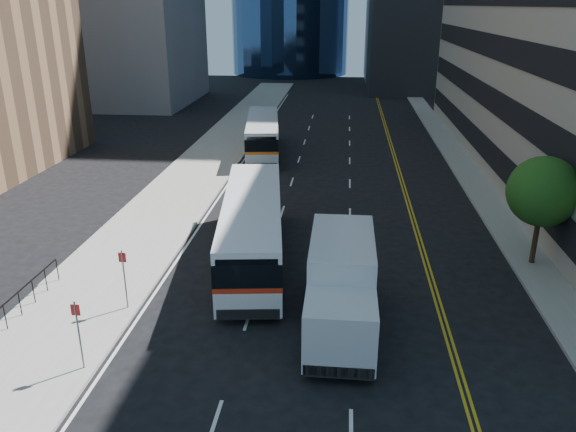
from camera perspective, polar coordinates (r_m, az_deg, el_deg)
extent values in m
plane|color=black|center=(20.54, 4.95, -13.55)|extent=(160.00, 160.00, 0.00)
cube|color=gray|center=(44.77, -7.99, 5.71)|extent=(5.00, 90.00, 0.15)
cube|color=gray|center=(44.45, 17.35, 4.85)|extent=(2.00, 90.00, 0.15)
cylinder|color=#332114|center=(28.49, 23.80, -2.30)|extent=(0.24, 0.24, 2.20)
sphere|color=#1D4A15|center=(27.71, 24.51, 2.28)|extent=(3.20, 3.20, 3.20)
cube|color=white|center=(26.77, -3.58, -2.72)|extent=(4.12, 12.26, 1.10)
cube|color=red|center=(26.52, -3.61, -1.43)|extent=(4.14, 12.29, 0.22)
cube|color=black|center=(26.32, -3.64, -0.32)|extent=(4.14, 12.29, 0.90)
cube|color=white|center=(26.06, -3.68, 1.22)|extent=(4.12, 12.26, 0.50)
cylinder|color=black|center=(23.77, -6.71, -7.09)|extent=(0.43, 1.03, 1.00)
cylinder|color=black|center=(23.67, -0.96, -7.07)|extent=(0.43, 1.03, 1.00)
cylinder|color=black|center=(29.95, -5.63, -0.99)|extent=(0.43, 1.03, 1.00)
cylinder|color=black|center=(29.87, -1.10, -0.95)|extent=(0.43, 1.03, 1.00)
cube|color=silver|center=(46.32, -2.56, 7.38)|extent=(3.85, 11.45, 1.03)
cube|color=orange|center=(46.18, -2.57, 8.11)|extent=(3.87, 11.47, 0.21)
cube|color=black|center=(46.08, -2.58, 8.74)|extent=(3.87, 11.47, 0.84)
cube|color=silver|center=(45.93, -2.60, 9.59)|extent=(3.85, 11.45, 0.47)
cylinder|color=black|center=(43.18, -4.08, 5.84)|extent=(0.40, 0.96, 0.94)
cylinder|color=black|center=(43.14, -1.16, 5.87)|extent=(0.40, 0.96, 0.94)
cylinder|color=black|center=(49.35, -3.79, 7.74)|extent=(0.40, 0.96, 0.94)
cylinder|color=black|center=(49.32, -1.22, 7.77)|extent=(0.40, 0.96, 0.94)
cube|color=silver|center=(19.01, 5.29, -11.47)|extent=(2.39, 2.19, 2.09)
cube|color=black|center=(18.00, 5.29, -12.00)|extent=(2.19, 0.06, 1.09)
cube|color=silver|center=(21.77, 5.47, -5.25)|extent=(2.39, 4.78, 2.59)
cube|color=black|center=(21.51, 5.31, -10.11)|extent=(1.79, 6.57, 0.25)
cylinder|color=black|center=(19.40, 1.92, -14.07)|extent=(0.28, 0.96, 0.96)
cylinder|color=black|center=(19.41, 8.46, -14.29)|extent=(0.28, 0.96, 0.96)
cylinder|color=black|center=(23.65, 2.76, -7.19)|extent=(0.28, 0.96, 0.96)
cylinder|color=black|center=(23.66, 8.00, -7.37)|extent=(0.28, 0.96, 0.96)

